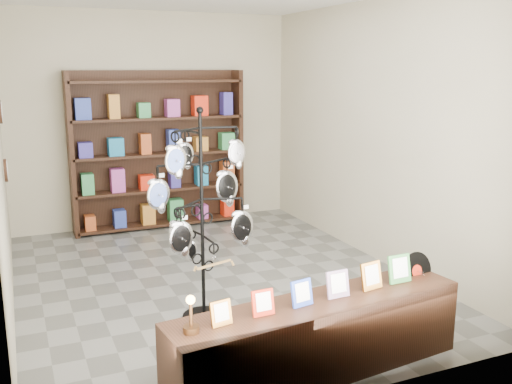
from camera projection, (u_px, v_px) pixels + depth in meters
ground at (214, 278)px, 6.18m from camera, size 5.00×5.00×0.00m
room_envelope at (211, 106)px, 5.78m from camera, size 5.00×5.00×5.00m
display_tree at (202, 200)px, 4.98m from camera, size 0.99×0.96×1.92m
front_shelf at (319, 337)px, 4.21m from camera, size 2.38×0.72×0.83m
back_shelving at (159, 155)px, 8.01m from camera, size 2.42×0.36×2.20m
wall_clocks at (3, 141)px, 5.81m from camera, size 0.03×0.24×0.84m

